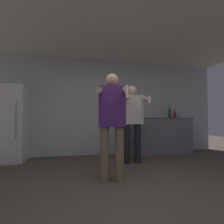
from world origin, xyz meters
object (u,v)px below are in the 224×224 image
(bottle_amber_bourbon, at_px, (181,115))
(person_woman_foreground, at_px, (112,120))
(bottle_tall_gin, at_px, (175,115))
(bottle_red_label, at_px, (170,113))
(person_man_side, at_px, (132,118))
(refrigerator, at_px, (11,124))

(bottle_amber_bourbon, height_order, person_woman_foreground, person_woman_foreground)
(bottle_tall_gin, relative_size, person_woman_foreground, 0.15)
(bottle_red_label, bearing_deg, bottle_amber_bourbon, -0.00)
(bottle_tall_gin, bearing_deg, person_man_side, -152.46)
(bottle_amber_bourbon, bearing_deg, refrigerator, -178.93)
(refrigerator, xyz_separation_m, bottle_red_label, (4.01, 0.08, 0.26))
(bottle_tall_gin, distance_m, bottle_amber_bourbon, 0.19)
(person_woman_foreground, bearing_deg, bottle_amber_bourbon, 36.05)
(bottle_tall_gin, height_order, bottle_red_label, bottle_red_label)
(bottle_tall_gin, distance_m, bottle_red_label, 0.17)
(bottle_amber_bourbon, distance_m, person_woman_foreground, 3.01)
(person_woman_foreground, bearing_deg, person_man_side, 54.69)
(person_woman_foreground, bearing_deg, bottle_tall_gin, 38.29)
(refrigerator, distance_m, bottle_tall_gin, 4.18)
(person_woman_foreground, height_order, person_man_side, person_man_side)
(bottle_red_label, height_order, person_woman_foreground, person_woman_foreground)
(refrigerator, xyz_separation_m, person_woman_foreground, (1.93, -1.69, 0.10))
(bottle_red_label, bearing_deg, person_man_side, -149.82)
(bottle_tall_gin, bearing_deg, bottle_red_label, -180.00)
(bottle_amber_bourbon, height_order, bottle_red_label, bottle_red_label)
(bottle_tall_gin, relative_size, person_man_side, 0.15)
(person_man_side, bearing_deg, bottle_amber_bourbon, 24.94)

